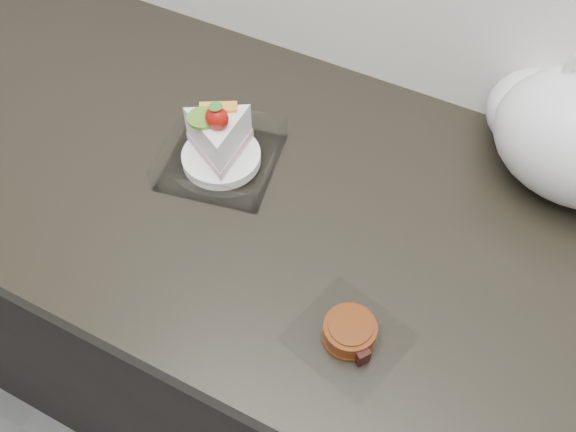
# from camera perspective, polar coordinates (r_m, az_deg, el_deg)

# --- Properties ---
(counter) EXTENTS (2.04, 0.64, 0.90)m
(counter) POSITION_cam_1_polar(r_m,az_deg,el_deg) (1.33, 2.80, -11.57)
(counter) COLOR black
(counter) RESTS_ON ground
(cake_tray) EXTENTS (0.20, 0.20, 0.13)m
(cake_tray) POSITION_cam_1_polar(r_m,az_deg,el_deg) (0.99, -6.05, 6.08)
(cake_tray) COLOR white
(cake_tray) RESTS_ON counter
(mooncake_wrap) EXTENTS (0.16, 0.16, 0.03)m
(mooncake_wrap) POSITION_cam_1_polar(r_m,az_deg,el_deg) (0.83, 5.52, -10.35)
(mooncake_wrap) COLOR white
(mooncake_wrap) RESTS_ON counter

